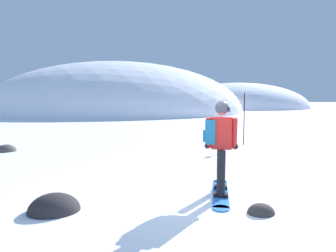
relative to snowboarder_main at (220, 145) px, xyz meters
name	(u,v)px	position (x,y,z in m)	size (l,w,h in m)	color
ground_plane	(196,200)	(-0.51, -0.23, -0.92)	(300.00, 300.00, 0.00)	white
ridge_peak_main	(119,112)	(0.16, 34.60, -0.92)	(32.58, 29.32, 13.02)	white
ridge_peak_far	(237,108)	(23.60, 48.10, -0.92)	(27.29, 24.56, 9.86)	white
snowboarder_main	(220,145)	(0.00, 0.00, 0.00)	(0.87, 1.73, 1.71)	blue
piste_marker_near	(244,115)	(3.18, 5.25, 0.24)	(0.20, 0.20, 2.04)	black
rock_dark	(54,211)	(-2.84, -0.23, -0.92)	(0.80, 0.68, 0.56)	#282628
rock_mid	(261,213)	(0.27, -1.02, -0.92)	(0.43, 0.37, 0.30)	#383333
rock_small	(6,151)	(-5.26, 5.74, -0.92)	(0.66, 0.56, 0.46)	#4C4742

